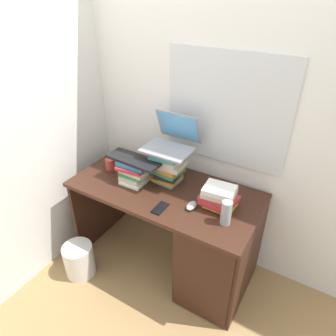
{
  "coord_description": "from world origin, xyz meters",
  "views": [
    {
      "loc": [
        0.97,
        -1.57,
        2.09
      ],
      "look_at": [
        0.02,
        0.01,
        0.95
      ],
      "focal_mm": 32.83,
      "sensor_mm": 36.0,
      "label": 1
    }
  ],
  "objects_px": {
    "book_stack_keyboard_riser": "(134,172)",
    "laptop": "(172,140)",
    "computer_mouse": "(192,206)",
    "desk": "(204,243)",
    "book_stack_side": "(219,197)",
    "mug": "(111,164)",
    "wastebasket": "(79,260)",
    "water_bottle": "(226,213)",
    "keyboard": "(133,160)",
    "book_stack_tall": "(167,166)",
    "cell_phone": "(160,208)"
  },
  "relations": [
    {
      "from": "mug",
      "to": "wastebasket",
      "type": "distance_m",
      "value": 0.83
    },
    {
      "from": "book_stack_tall",
      "to": "book_stack_side",
      "type": "bearing_deg",
      "value": -10.79
    },
    {
      "from": "book_stack_tall",
      "to": "laptop",
      "type": "relative_size",
      "value": 0.75
    },
    {
      "from": "book_stack_keyboard_riser",
      "to": "laptop",
      "type": "relative_size",
      "value": 0.67
    },
    {
      "from": "computer_mouse",
      "to": "wastebasket",
      "type": "xyz_separation_m",
      "value": [
        -0.81,
        -0.36,
        -0.65
      ]
    },
    {
      "from": "book_stack_keyboard_riser",
      "to": "water_bottle",
      "type": "relative_size",
      "value": 1.39
    },
    {
      "from": "laptop",
      "to": "keyboard",
      "type": "relative_size",
      "value": 0.83
    },
    {
      "from": "laptop",
      "to": "mug",
      "type": "bearing_deg",
      "value": -162.9
    },
    {
      "from": "book_stack_tall",
      "to": "mug",
      "type": "relative_size",
      "value": 2.22
    },
    {
      "from": "wastebasket",
      "to": "book_stack_side",
      "type": "bearing_deg",
      "value": 26.21
    },
    {
      "from": "cell_phone",
      "to": "wastebasket",
      "type": "distance_m",
      "value": 0.93
    },
    {
      "from": "mug",
      "to": "cell_phone",
      "type": "height_order",
      "value": "mug"
    },
    {
      "from": "book_stack_tall",
      "to": "wastebasket",
      "type": "distance_m",
      "value": 1.07
    },
    {
      "from": "book_stack_tall",
      "to": "cell_phone",
      "type": "xyz_separation_m",
      "value": [
        0.13,
        -0.31,
        -0.13
      ]
    },
    {
      "from": "desk",
      "to": "keyboard",
      "type": "xyz_separation_m",
      "value": [
        -0.6,
        -0.02,
        0.54
      ]
    },
    {
      "from": "keyboard",
      "to": "book_stack_tall",
      "type": "bearing_deg",
      "value": 37.4
    },
    {
      "from": "book_stack_tall",
      "to": "keyboard",
      "type": "xyz_separation_m",
      "value": [
        -0.21,
        -0.14,
        0.06
      ]
    },
    {
      "from": "book_stack_keyboard_riser",
      "to": "computer_mouse",
      "type": "xyz_separation_m",
      "value": [
        0.52,
        -0.06,
        -0.07
      ]
    },
    {
      "from": "mug",
      "to": "wastebasket",
      "type": "relative_size",
      "value": 0.42
    },
    {
      "from": "desk",
      "to": "water_bottle",
      "type": "relative_size",
      "value": 8.38
    },
    {
      "from": "computer_mouse",
      "to": "desk",
      "type": "bearing_deg",
      "value": 39.91
    },
    {
      "from": "laptop",
      "to": "water_bottle",
      "type": "height_order",
      "value": "laptop"
    },
    {
      "from": "desk",
      "to": "book_stack_keyboard_riser",
      "type": "relative_size",
      "value": 6.01
    },
    {
      "from": "laptop",
      "to": "book_stack_side",
      "type": "bearing_deg",
      "value": -18.51
    },
    {
      "from": "desk",
      "to": "water_bottle",
      "type": "distance_m",
      "value": 0.48
    },
    {
      "from": "computer_mouse",
      "to": "laptop",
      "type": "bearing_deg",
      "value": 139.58
    },
    {
      "from": "water_bottle",
      "to": "cell_phone",
      "type": "relative_size",
      "value": 1.23
    },
    {
      "from": "keyboard",
      "to": "mug",
      "type": "distance_m",
      "value": 0.32
    },
    {
      "from": "keyboard",
      "to": "mug",
      "type": "height_order",
      "value": "keyboard"
    },
    {
      "from": "keyboard",
      "to": "computer_mouse",
      "type": "xyz_separation_m",
      "value": [
        0.51,
        -0.05,
        -0.18
      ]
    },
    {
      "from": "book_stack_side",
      "to": "wastebasket",
      "type": "height_order",
      "value": "book_stack_side"
    },
    {
      "from": "book_stack_side",
      "to": "laptop",
      "type": "distance_m",
      "value": 0.54
    },
    {
      "from": "water_bottle",
      "to": "wastebasket",
      "type": "bearing_deg",
      "value": -162.41
    },
    {
      "from": "desk",
      "to": "cell_phone",
      "type": "distance_m",
      "value": 0.48
    },
    {
      "from": "book_stack_tall",
      "to": "book_stack_keyboard_riser",
      "type": "relative_size",
      "value": 1.12
    },
    {
      "from": "desk",
      "to": "book_stack_tall",
      "type": "relative_size",
      "value": 5.35
    },
    {
      "from": "cell_phone",
      "to": "mug",
      "type": "bearing_deg",
      "value": 159.42
    },
    {
      "from": "book_stack_side",
      "to": "mug",
      "type": "height_order",
      "value": "book_stack_side"
    },
    {
      "from": "mug",
      "to": "water_bottle",
      "type": "height_order",
      "value": "water_bottle"
    },
    {
      "from": "cell_phone",
      "to": "book_stack_side",
      "type": "bearing_deg",
      "value": 34.55
    },
    {
      "from": "book_stack_side",
      "to": "wastebasket",
      "type": "relative_size",
      "value": 0.89
    },
    {
      "from": "desk",
      "to": "book_stack_tall",
      "type": "bearing_deg",
      "value": 162.51
    },
    {
      "from": "book_stack_keyboard_riser",
      "to": "water_bottle",
      "type": "bearing_deg",
      "value": -6.02
    },
    {
      "from": "desk",
      "to": "book_stack_side",
      "type": "bearing_deg",
      "value": 31.04
    },
    {
      "from": "book_stack_keyboard_riser",
      "to": "laptop",
      "type": "distance_m",
      "value": 0.37
    },
    {
      "from": "keyboard",
      "to": "water_bottle",
      "type": "distance_m",
      "value": 0.78
    },
    {
      "from": "book_stack_side",
      "to": "keyboard",
      "type": "height_order",
      "value": "keyboard"
    },
    {
      "from": "laptop",
      "to": "book_stack_tall",
      "type": "bearing_deg",
      "value": -89.42
    },
    {
      "from": "laptop",
      "to": "cell_phone",
      "type": "xyz_separation_m",
      "value": [
        0.13,
        -0.38,
        -0.32
      ]
    },
    {
      "from": "book_stack_side",
      "to": "laptop",
      "type": "xyz_separation_m",
      "value": [
        -0.46,
        0.15,
        0.24
      ]
    }
  ]
}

